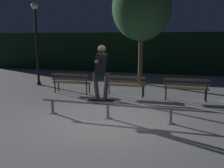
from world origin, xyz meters
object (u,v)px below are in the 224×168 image
Objects in this scene: skateboard at (101,101)px; park_bench_right_center at (186,86)px; tree_behind_benches at (142,8)px; skateboarder at (101,68)px; park_bench_leftmost at (71,81)px; lamp_post_left at (36,33)px; park_bench_left_center at (125,83)px; grind_rail at (108,107)px.

skateboard is 0.50× the size of park_bench_right_center.
park_bench_right_center is 4.79m from tree_behind_benches.
park_bench_right_center is at bearing 48.15° from skateboarder.
park_bench_leftmost is 3.35m from lamp_post_left.
tree_behind_benches is at bearing 18.31° from lamp_post_left.
skateboarder reaches higher than park_bench_leftmost.
tree_behind_benches is (-2.13, 2.93, 3.12)m from park_bench_right_center.
park_bench_left_center is 0.41× the size of lamp_post_left.
skateboarder reaches higher than grind_rail.
grind_rail is 1.12m from skateboarder.
park_bench_left_center is 1.00× the size of park_bench_right_center.
skateboarder is 3.68m from park_bench_right_center.
park_bench_right_center is at bearing 50.59° from grind_rail.
park_bench_leftmost is 1.00× the size of park_bench_left_center.
tree_behind_benches reaches higher than park_bench_right_center.
skateboarder is at bearing -50.84° from park_bench_leftmost.
park_bench_leftmost is 4.54m from park_bench_right_center.
park_bench_right_center is at bearing -53.94° from tree_behind_benches.
lamp_post_left is (-6.90, 1.35, 1.94)m from park_bench_right_center.
park_bench_left_center is (2.27, 0.00, 0.00)m from park_bench_leftmost.
park_bench_left_center is 2.27m from park_bench_right_center.
skateboarder is 2.81m from park_bench_left_center.
lamp_post_left reaches higher than park_bench_left_center.
park_bench_left_center is at bearing 180.00° from park_bench_right_center.
park_bench_right_center reaches higher than skateboard.
skateboard is 0.21× the size of lamp_post_left.
lamp_post_left is at bearing -161.69° from tree_behind_benches.
tree_behind_benches is (2.40, 2.93, 3.12)m from park_bench_leftmost.
skateboard is at bearing -41.54° from lamp_post_left.
park_bench_right_center is (4.54, 0.00, 0.00)m from park_bench_leftmost.
tree_behind_benches is (0.24, 5.59, 3.15)m from skateboard.
park_bench_right_center is at bearing -11.09° from lamp_post_left.
park_bench_leftmost and park_bench_right_center have the same top height.
skateboarder is at bearing -92.32° from park_bench_left_center.
grind_rail is at bearing -0.00° from skateboard.
lamp_post_left is (-4.77, -1.58, -1.18)m from tree_behind_benches.
skateboard is at bearing -170.83° from skateboarder.
tree_behind_benches reaches higher than skateboarder.
skateboarder is 6.13m from lamp_post_left.
park_bench_right_center is 7.30m from lamp_post_left.
park_bench_left_center is at bearing -92.62° from tree_behind_benches.
grind_rail is 5.15× the size of skateboard.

